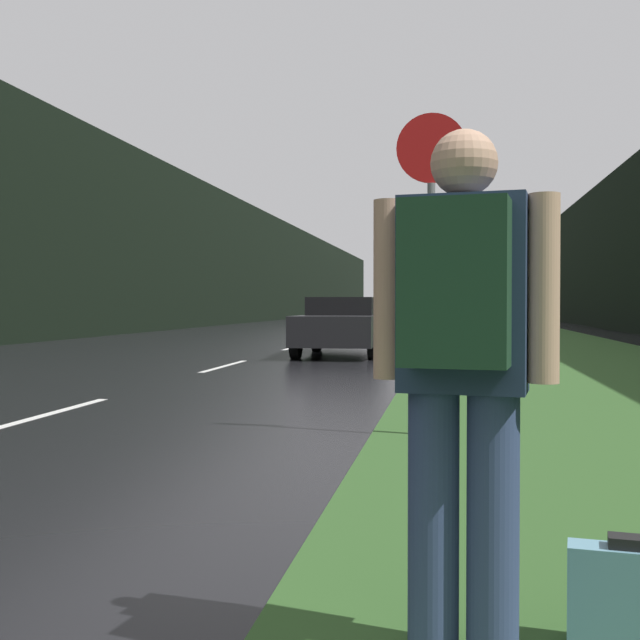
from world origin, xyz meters
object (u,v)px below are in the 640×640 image
at_px(stop_sign, 431,243).
at_px(suitcase, 631,600).
at_px(hitchhiker_with_backpack, 462,358).
at_px(delivery_truck, 395,299).
at_px(car_passing_near, 343,325).

relative_size(stop_sign, suitcase, 6.79).
bearing_deg(hitchhiker_with_backpack, delivery_truck, 102.78).
relative_size(hitchhiker_with_backpack, delivery_truck, 0.22).
relative_size(hitchhiker_with_backpack, suitcase, 4.16).
relative_size(hitchhiker_with_backpack, car_passing_near, 0.40).
bearing_deg(hitchhiker_with_backpack, stop_sign, 101.33).
height_order(hitchhiker_with_backpack, delivery_truck, delivery_truck).
bearing_deg(suitcase, hitchhiker_with_backpack, -156.24).
bearing_deg(hitchhiker_with_backpack, suitcase, 23.76).
xyz_separation_m(car_passing_near, delivery_truck, (-3.63, 69.36, 1.09)).
bearing_deg(stop_sign, suitcase, -79.90).
distance_m(stop_sign, car_passing_near, 11.74).
bearing_deg(stop_sign, car_passing_near, 101.60).
relative_size(stop_sign, hitchhiker_with_backpack, 1.63).
distance_m(stop_sign, hitchhiker_with_backpack, 4.66).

